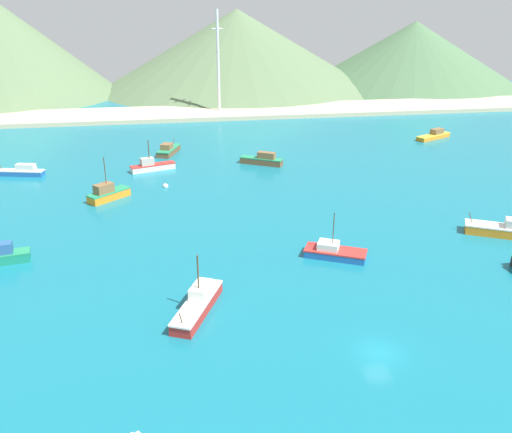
{
  "coord_description": "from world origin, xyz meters",
  "views": [
    {
      "loc": [
        -18.66,
        -40.33,
        31.41
      ],
      "look_at": [
        -6.46,
        33.55,
        1.14
      ],
      "focal_mm": 37.66,
      "sensor_mm": 36.0,
      "label": 1
    }
  ],
  "objects_px": {
    "fishing_boat_9": "(152,166)",
    "fishing_boat_12": "(168,150)",
    "fishing_boat_5": "(434,135)",
    "fishing_boat_13": "(334,252)",
    "fishing_boat_10": "(198,303)",
    "buoy_0": "(165,186)",
    "fishing_boat_6": "(508,230)",
    "radio_tower": "(218,62)",
    "fishing_boat_7": "(262,160)",
    "fishing_boat_11": "(22,171)",
    "fishing_boat_0": "(108,193)"
  },
  "relations": [
    {
      "from": "fishing_boat_5",
      "to": "fishing_boat_7",
      "type": "distance_m",
      "value": 47.76
    },
    {
      "from": "fishing_boat_9",
      "to": "fishing_boat_13",
      "type": "bearing_deg",
      "value": -60.72
    },
    {
      "from": "fishing_boat_5",
      "to": "fishing_boat_7",
      "type": "bearing_deg",
      "value": -161.42
    },
    {
      "from": "fishing_boat_13",
      "to": "radio_tower",
      "type": "relative_size",
      "value": 0.29
    },
    {
      "from": "fishing_boat_10",
      "to": "fishing_boat_7",
      "type": "bearing_deg",
      "value": 72.9
    },
    {
      "from": "fishing_boat_5",
      "to": "fishing_boat_10",
      "type": "distance_m",
      "value": 92.93
    },
    {
      "from": "fishing_boat_5",
      "to": "fishing_boat_11",
      "type": "height_order",
      "value": "fishing_boat_11"
    },
    {
      "from": "fishing_boat_9",
      "to": "fishing_boat_13",
      "type": "relative_size",
      "value": 1.06
    },
    {
      "from": "fishing_boat_9",
      "to": "buoy_0",
      "type": "distance_m",
      "value": 11.04
    },
    {
      "from": "fishing_boat_0",
      "to": "buoy_0",
      "type": "distance_m",
      "value": 10.94
    },
    {
      "from": "fishing_boat_5",
      "to": "fishing_boat_6",
      "type": "height_order",
      "value": "fishing_boat_6"
    },
    {
      "from": "fishing_boat_5",
      "to": "fishing_boat_13",
      "type": "height_order",
      "value": "fishing_boat_13"
    },
    {
      "from": "fishing_boat_13",
      "to": "buoy_0",
      "type": "xyz_separation_m",
      "value": [
        -21.65,
        32.45,
        -0.57
      ]
    },
    {
      "from": "fishing_boat_0",
      "to": "fishing_boat_10",
      "type": "distance_m",
      "value": 39.81
    },
    {
      "from": "fishing_boat_6",
      "to": "fishing_boat_9",
      "type": "height_order",
      "value": "fishing_boat_9"
    },
    {
      "from": "fishing_boat_10",
      "to": "buoy_0",
      "type": "bearing_deg",
      "value": 94.25
    },
    {
      "from": "fishing_boat_6",
      "to": "fishing_boat_11",
      "type": "relative_size",
      "value": 1.24
    },
    {
      "from": "fishing_boat_10",
      "to": "fishing_boat_5",
      "type": "bearing_deg",
      "value": 48.23
    },
    {
      "from": "fishing_boat_9",
      "to": "radio_tower",
      "type": "height_order",
      "value": "radio_tower"
    },
    {
      "from": "fishing_boat_11",
      "to": "buoy_0",
      "type": "height_order",
      "value": "fishing_boat_11"
    },
    {
      "from": "fishing_boat_11",
      "to": "buoy_0",
      "type": "xyz_separation_m",
      "value": [
        27.09,
        -11.46,
        -0.67
      ]
    },
    {
      "from": "radio_tower",
      "to": "fishing_boat_12",
      "type": "bearing_deg",
      "value": -109.95
    },
    {
      "from": "fishing_boat_0",
      "to": "fishing_boat_5",
      "type": "height_order",
      "value": "fishing_boat_0"
    },
    {
      "from": "fishing_boat_7",
      "to": "fishing_boat_13",
      "type": "height_order",
      "value": "fishing_boat_13"
    },
    {
      "from": "buoy_0",
      "to": "radio_tower",
      "type": "relative_size",
      "value": 0.03
    },
    {
      "from": "radio_tower",
      "to": "fishing_boat_13",
      "type": "bearing_deg",
      "value": -86.92
    },
    {
      "from": "fishing_boat_0",
      "to": "fishing_boat_9",
      "type": "relative_size",
      "value": 0.82
    },
    {
      "from": "fishing_boat_10",
      "to": "buoy_0",
      "type": "xyz_separation_m",
      "value": [
        -3.18,
        42.82,
        -0.79
      ]
    },
    {
      "from": "fishing_boat_11",
      "to": "fishing_boat_13",
      "type": "relative_size",
      "value": 1.06
    },
    {
      "from": "fishing_boat_11",
      "to": "radio_tower",
      "type": "bearing_deg",
      "value": 51.17
    },
    {
      "from": "fishing_boat_6",
      "to": "fishing_boat_10",
      "type": "height_order",
      "value": "fishing_boat_10"
    },
    {
      "from": "fishing_boat_6",
      "to": "fishing_boat_13",
      "type": "height_order",
      "value": "fishing_boat_13"
    },
    {
      "from": "fishing_boat_9",
      "to": "fishing_boat_11",
      "type": "bearing_deg",
      "value": 178.27
    },
    {
      "from": "fishing_boat_13",
      "to": "fishing_boat_0",
      "type": "bearing_deg",
      "value": 138.86
    },
    {
      "from": "fishing_boat_5",
      "to": "buoy_0",
      "type": "relative_size",
      "value": 10.67
    },
    {
      "from": "fishing_boat_6",
      "to": "buoy_0",
      "type": "xyz_separation_m",
      "value": [
        -48.13,
        29.97,
        -0.76
      ]
    },
    {
      "from": "fishing_boat_12",
      "to": "radio_tower",
      "type": "xyz_separation_m",
      "value": [
        15.54,
        42.79,
        13.98
      ]
    },
    {
      "from": "fishing_boat_9",
      "to": "fishing_boat_12",
      "type": "bearing_deg",
      "value": 74.14
    },
    {
      "from": "fishing_boat_5",
      "to": "fishing_boat_13",
      "type": "bearing_deg",
      "value": -126.39
    },
    {
      "from": "fishing_boat_13",
      "to": "fishing_boat_7",
      "type": "bearing_deg",
      "value": 92.4
    },
    {
      "from": "fishing_boat_9",
      "to": "radio_tower",
      "type": "bearing_deg",
      "value": 70.92
    },
    {
      "from": "fishing_boat_10",
      "to": "fishing_boat_11",
      "type": "bearing_deg",
      "value": 119.15
    },
    {
      "from": "fishing_boat_5",
      "to": "fishing_boat_6",
      "type": "relative_size",
      "value": 0.92
    },
    {
      "from": "fishing_boat_11",
      "to": "radio_tower",
      "type": "distance_m",
      "value": 70.73
    },
    {
      "from": "fishing_boat_12",
      "to": "buoy_0",
      "type": "bearing_deg",
      "value": -92.13
    },
    {
      "from": "fishing_boat_7",
      "to": "radio_tower",
      "type": "relative_size",
      "value": 0.3
    },
    {
      "from": "fishing_boat_10",
      "to": "fishing_boat_13",
      "type": "height_order",
      "value": "fishing_boat_10"
    },
    {
      "from": "fishing_boat_0",
      "to": "buoy_0",
      "type": "height_order",
      "value": "fishing_boat_0"
    },
    {
      "from": "fishing_boat_10",
      "to": "radio_tower",
      "type": "relative_size",
      "value": 0.35
    },
    {
      "from": "fishing_boat_6",
      "to": "buoy_0",
      "type": "height_order",
      "value": "fishing_boat_6"
    }
  ]
}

